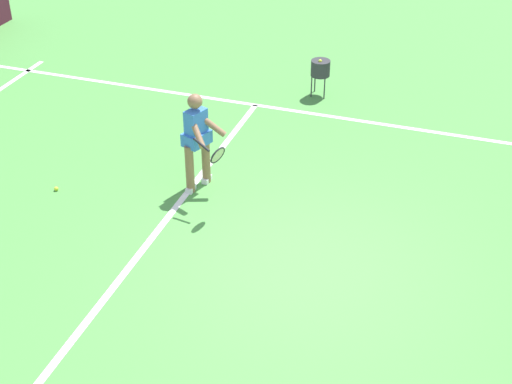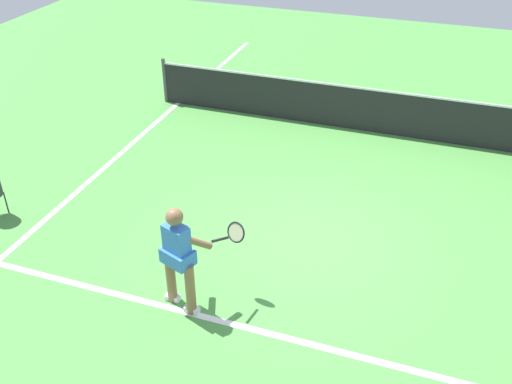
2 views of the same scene
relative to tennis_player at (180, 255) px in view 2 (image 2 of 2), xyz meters
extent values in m
plane|color=#4C9342|center=(1.33, 2.05, -0.85)|extent=(24.88, 24.88, 0.00)
cube|color=white|center=(1.33, -0.12, -0.84)|extent=(8.61, 0.10, 0.01)
cube|color=white|center=(-2.98, 2.05, -0.84)|extent=(0.10, 17.14, 0.01)
cylinder|color=#4C4C51|center=(-3.28, 5.98, -0.34)|extent=(0.08, 0.08, 1.02)
cube|color=#232326|center=(1.33, 5.98, -0.40)|extent=(9.13, 0.02, 0.90)
cube|color=white|center=(1.33, 5.98, 0.08)|extent=(9.13, 0.02, 0.04)
cylinder|color=#8C6647|center=(-0.19, 0.04, -0.46)|extent=(0.13, 0.13, 0.78)
cylinder|color=#8C6647|center=(0.15, -0.09, -0.46)|extent=(0.13, 0.13, 0.78)
cube|color=white|center=(-0.19, 0.04, -0.81)|extent=(0.20, 0.10, 0.08)
cube|color=white|center=(0.15, -0.09, -0.81)|extent=(0.20, 0.10, 0.08)
cube|color=#3875D6|center=(-0.02, -0.02, 0.19)|extent=(0.37, 0.30, 0.52)
cube|color=#3875D6|center=(-0.02, -0.02, -0.01)|extent=(0.47, 0.40, 0.20)
sphere|color=#8C6647|center=(-0.02, -0.02, 0.59)|extent=(0.22, 0.22, 0.22)
cylinder|color=#8C6647|center=(-0.11, 0.17, 0.21)|extent=(0.13, 0.48, 0.37)
cylinder|color=#8C6647|center=(0.17, 0.06, 0.21)|extent=(0.40, 0.40, 0.37)
cylinder|color=black|center=(0.45, 0.25, 0.17)|extent=(0.13, 0.29, 0.14)
torus|color=black|center=(0.55, 0.53, 0.11)|extent=(0.31, 0.21, 0.28)
cylinder|color=beige|center=(0.55, 0.53, 0.11)|extent=(0.26, 0.17, 0.23)
cylinder|color=#333338|center=(-3.66, 1.01, -0.65)|extent=(0.02, 0.02, 0.40)
camera|label=1|loc=(8.94, 3.98, 5.30)|focal=52.68mm
camera|label=2|loc=(2.78, -5.05, 4.55)|focal=40.54mm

